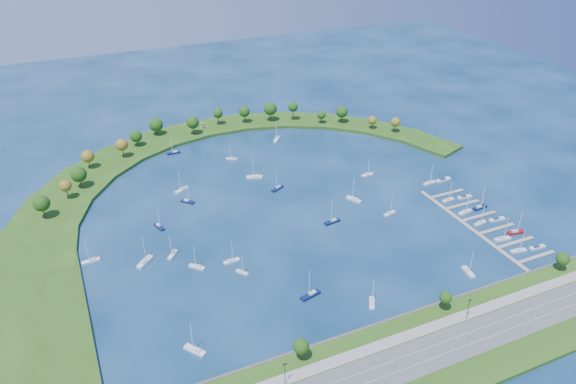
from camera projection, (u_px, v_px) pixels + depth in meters
name	position (u px, v px, depth m)	size (l,w,h in m)	color
ground	(283.00, 204.00, 301.10)	(700.00, 700.00, 0.00)	#07273F
south_shoreline	(416.00, 357.00, 203.32)	(420.00, 43.10, 11.60)	#284B14
breakwater	(179.00, 181.00, 322.74)	(286.74, 247.64, 2.00)	#284B14
breakwater_trees	(202.00, 133.00, 360.33)	(237.40, 92.04, 14.12)	#382314
harbor_tower	(202.00, 125.00, 387.60)	(2.60, 2.60, 4.00)	gray
dock_system	(481.00, 224.00, 282.92)	(24.28, 82.00, 1.60)	gray
moored_boat_0	(188.00, 201.00, 302.27)	(7.14, 7.32, 11.75)	#0A1743
moored_boat_1	(354.00, 199.00, 304.25)	(6.12, 9.42, 13.48)	silver
moored_boat_2	(367.00, 174.00, 329.98)	(7.63, 2.43, 11.09)	silver
moored_boat_3	(372.00, 302.00, 229.79)	(5.99, 7.75, 11.45)	silver
moored_boat_4	(242.00, 272.00, 247.89)	(5.02, 6.12, 9.19)	silver
moored_boat_5	(232.00, 158.00, 348.99)	(6.97, 5.31, 10.25)	silver
moored_boat_6	(231.00, 261.00, 255.03)	(7.95, 2.87, 11.45)	silver
moored_boat_7	(159.00, 226.00, 280.35)	(4.32, 8.25, 11.68)	#0A1743
moored_boat_8	(173.00, 254.00, 259.53)	(6.45, 7.26, 11.19)	silver
moored_boat_9	(145.00, 261.00, 254.35)	(9.01, 8.82, 14.48)	silver
moored_boat_10	(91.00, 260.00, 255.17)	(8.44, 3.03, 12.15)	silver
moored_boat_11	(174.00, 152.00, 356.43)	(8.73, 2.53, 12.79)	#0A1743
moored_boat_12	(468.00, 271.00, 248.12)	(3.52, 8.51, 12.13)	silver
moored_boat_13	(390.00, 213.00, 291.59)	(7.75, 3.80, 10.98)	silver
moored_boat_14	(195.00, 350.00, 206.45)	(7.55, 9.01, 13.61)	silver
moored_boat_15	(255.00, 176.00, 327.25)	(10.02, 6.04, 14.25)	silver
moored_boat_16	(311.00, 294.00, 234.03)	(9.86, 4.73, 13.97)	#0A1743
moored_boat_17	(332.00, 221.00, 284.40)	(9.26, 3.84, 13.21)	#0A1743
moored_boat_18	(277.00, 139.00, 375.40)	(7.98, 8.77, 13.65)	silver
moored_boat_19	(278.00, 188.00, 315.18)	(8.61, 5.95, 12.44)	#0A1743
moored_boat_20	(197.00, 266.00, 251.17)	(7.00, 7.12, 11.46)	silver
moored_boat_21	(182.00, 189.00, 313.58)	(9.14, 6.37, 13.21)	silver
docked_boat_0	(519.00, 250.00, 262.16)	(8.38, 3.50, 11.94)	silver
docked_boat_1	(537.00, 247.00, 264.77)	(8.40, 3.05, 1.68)	silver
docked_boat_2	(502.00, 238.00, 270.70)	(8.82, 3.62, 12.58)	silver
docked_boat_3	(516.00, 232.00, 275.83)	(9.30, 3.99, 13.23)	maroon
docked_boat_4	(480.00, 223.00, 283.39)	(7.82, 3.29, 11.14)	silver
docked_boat_5	(497.00, 219.00, 286.59)	(8.92, 3.58, 1.77)	silver
docked_boat_6	(465.00, 212.00, 292.71)	(8.92, 3.77, 12.71)	silver
docked_boat_7	(480.00, 207.00, 296.74)	(9.00, 3.30, 12.94)	#0A1743
docked_boat_8	(448.00, 199.00, 303.92)	(7.71, 2.76, 11.10)	silver
docked_boat_9	(465.00, 197.00, 306.86)	(8.60, 3.22, 1.71)	silver
docked_boat_10	(429.00, 182.00, 320.92)	(8.16, 2.96, 11.75)	silver
docked_boat_11	(443.00, 180.00, 324.38)	(9.79, 3.34, 1.96)	silver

